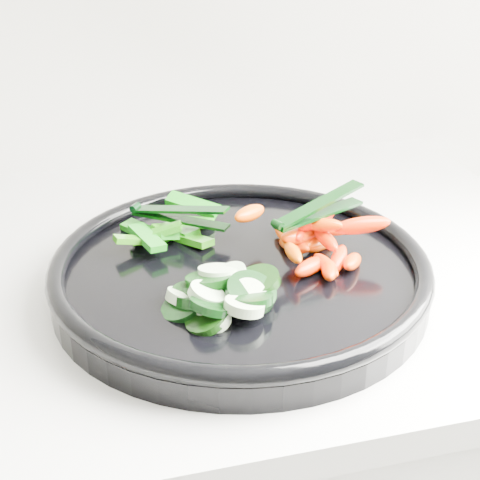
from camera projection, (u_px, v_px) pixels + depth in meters
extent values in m
cylinder|color=black|center=(240.00, 278.00, 0.67)|extent=(0.39, 0.39, 0.02)
torus|color=black|center=(240.00, 262.00, 0.66)|extent=(0.40, 0.40, 0.02)
cylinder|color=black|center=(206.00, 320.00, 0.57)|extent=(0.05, 0.05, 0.02)
cylinder|color=beige|center=(214.00, 320.00, 0.57)|extent=(0.04, 0.04, 0.02)
cylinder|color=black|center=(200.00, 302.00, 0.60)|extent=(0.05, 0.06, 0.03)
cylinder|color=beige|center=(185.00, 298.00, 0.60)|extent=(0.05, 0.05, 0.03)
cylinder|color=black|center=(200.00, 289.00, 0.62)|extent=(0.05, 0.05, 0.02)
cylinder|color=beige|center=(220.00, 291.00, 0.61)|extent=(0.05, 0.05, 0.02)
cylinder|color=black|center=(200.00, 297.00, 0.60)|extent=(0.07, 0.06, 0.02)
cylinder|color=beige|center=(208.00, 303.00, 0.59)|extent=(0.04, 0.04, 0.01)
cylinder|color=black|center=(194.00, 298.00, 0.60)|extent=(0.06, 0.06, 0.02)
cylinder|color=#D1F4C3|center=(207.00, 309.00, 0.59)|extent=(0.04, 0.04, 0.01)
cylinder|color=black|center=(184.00, 306.00, 0.59)|extent=(0.04, 0.04, 0.02)
cylinder|color=beige|center=(201.00, 299.00, 0.60)|extent=(0.05, 0.05, 0.02)
cylinder|color=black|center=(208.00, 280.00, 0.61)|extent=(0.04, 0.05, 0.02)
cylinder|color=#DBEDBD|center=(217.00, 273.00, 0.62)|extent=(0.05, 0.05, 0.02)
cylinder|color=black|center=(210.00, 307.00, 0.57)|extent=(0.04, 0.04, 0.02)
cylinder|color=beige|center=(207.00, 294.00, 0.59)|extent=(0.04, 0.05, 0.02)
cylinder|color=black|center=(251.00, 292.00, 0.59)|extent=(0.06, 0.06, 0.03)
cylinder|color=beige|center=(249.00, 293.00, 0.59)|extent=(0.04, 0.04, 0.02)
cylinder|color=black|center=(257.00, 281.00, 0.61)|extent=(0.05, 0.05, 0.02)
cylinder|color=#DBF2C2|center=(232.00, 273.00, 0.62)|extent=(0.04, 0.04, 0.02)
cylinder|color=black|center=(251.00, 299.00, 0.58)|extent=(0.04, 0.04, 0.02)
cylinder|color=beige|center=(244.00, 306.00, 0.57)|extent=(0.05, 0.05, 0.02)
ellipsoid|color=#F63500|center=(338.00, 259.00, 0.66)|extent=(0.04, 0.05, 0.02)
ellipsoid|color=red|center=(311.00, 266.00, 0.65)|extent=(0.05, 0.05, 0.02)
ellipsoid|color=#E04600|center=(326.00, 265.00, 0.65)|extent=(0.02, 0.05, 0.02)
ellipsoid|color=red|center=(294.00, 245.00, 0.69)|extent=(0.04, 0.05, 0.03)
ellipsoid|color=#F82300|center=(352.00, 262.00, 0.65)|extent=(0.04, 0.05, 0.03)
ellipsoid|color=#E34E00|center=(291.00, 246.00, 0.68)|extent=(0.02, 0.04, 0.02)
ellipsoid|color=#FF1E00|center=(329.00, 270.00, 0.64)|extent=(0.03, 0.05, 0.02)
ellipsoid|color=#DF3C00|center=(317.00, 244.00, 0.69)|extent=(0.05, 0.04, 0.03)
ellipsoid|color=#DE5400|center=(300.00, 221.00, 0.74)|extent=(0.03, 0.05, 0.02)
ellipsoid|color=#FF4600|center=(284.00, 234.00, 0.71)|extent=(0.02, 0.04, 0.02)
ellipsoid|color=#DA4C00|center=(293.00, 253.00, 0.64)|extent=(0.02, 0.04, 0.02)
ellipsoid|color=#E05600|center=(319.00, 220.00, 0.71)|extent=(0.04, 0.06, 0.03)
ellipsoid|color=#FF1F00|center=(299.00, 232.00, 0.68)|extent=(0.04, 0.05, 0.03)
ellipsoid|color=#DB3B00|center=(326.00, 238.00, 0.67)|extent=(0.02, 0.05, 0.02)
ellipsoid|color=#F15700|center=(298.00, 236.00, 0.67)|extent=(0.05, 0.04, 0.03)
ellipsoid|color=#F74800|center=(339.00, 229.00, 0.69)|extent=(0.05, 0.03, 0.02)
ellipsoid|color=#FF3200|center=(323.00, 225.00, 0.66)|extent=(0.04, 0.04, 0.02)
ellipsoid|color=#FE6400|center=(250.00, 213.00, 0.69)|extent=(0.05, 0.04, 0.02)
ellipsoid|color=#ED2B00|center=(317.00, 219.00, 0.68)|extent=(0.05, 0.04, 0.02)
ellipsoid|color=red|center=(362.00, 225.00, 0.66)|extent=(0.06, 0.03, 0.03)
cube|color=#09640D|center=(182.00, 229.00, 0.73)|extent=(0.03, 0.06, 0.02)
cube|color=#166F0A|center=(175.00, 229.00, 0.73)|extent=(0.06, 0.05, 0.03)
cube|color=#226509|center=(191.00, 222.00, 0.74)|extent=(0.05, 0.05, 0.02)
cube|color=#12700A|center=(192.00, 239.00, 0.71)|extent=(0.04, 0.05, 0.01)
cube|color=#186C0A|center=(167.00, 234.00, 0.72)|extent=(0.05, 0.05, 0.02)
cube|color=#1A6409|center=(141.00, 230.00, 0.73)|extent=(0.04, 0.05, 0.01)
cube|color=#186009|center=(165.00, 231.00, 0.72)|extent=(0.02, 0.07, 0.03)
cube|color=#226F0A|center=(157.00, 233.00, 0.70)|extent=(0.06, 0.03, 0.02)
cube|color=#186709|center=(134.00, 240.00, 0.68)|extent=(0.04, 0.02, 0.02)
cube|color=#09670C|center=(147.00, 237.00, 0.69)|extent=(0.03, 0.06, 0.01)
cube|color=#0B6309|center=(193.00, 205.00, 0.76)|extent=(0.06, 0.05, 0.02)
cylinder|color=black|center=(278.00, 225.00, 0.64)|extent=(0.01, 0.01, 0.01)
cube|color=black|center=(319.00, 214.00, 0.67)|extent=(0.11, 0.06, 0.00)
cube|color=black|center=(320.00, 204.00, 0.66)|extent=(0.11, 0.06, 0.02)
cylinder|color=black|center=(135.00, 207.00, 0.73)|extent=(0.01, 0.01, 0.01)
cube|color=black|center=(180.00, 219.00, 0.71)|extent=(0.10, 0.08, 0.00)
cube|color=black|center=(180.00, 210.00, 0.71)|extent=(0.10, 0.08, 0.02)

